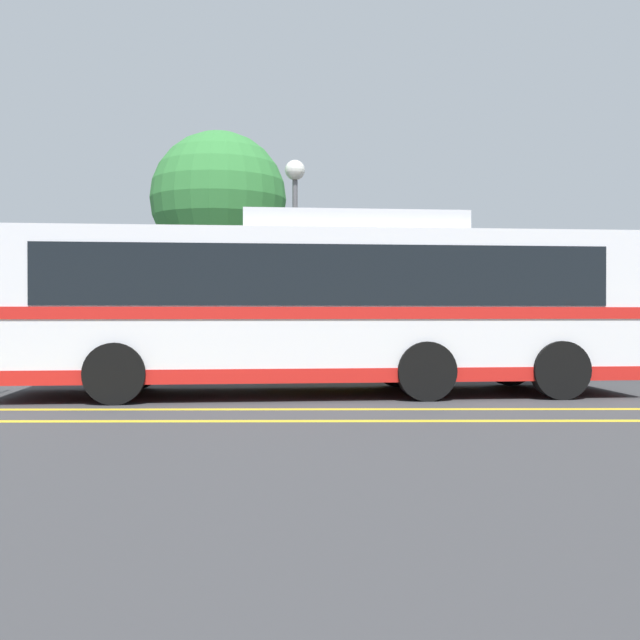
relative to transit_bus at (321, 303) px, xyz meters
name	(u,v)px	position (x,y,z in m)	size (l,w,h in m)	color
ground_plane	(270,393)	(-0.94, 0.09, -1.66)	(220.00, 220.00, 0.00)	#38383A
lane_strip_0	(321,409)	(-0.01, -2.20, -1.66)	(0.20, 31.11, 0.01)	gold
lane_strip_1	(322,421)	(-0.01, -3.45, -1.66)	(0.20, 31.11, 0.01)	gold
curb_strip	(319,368)	(-0.01, 5.55, -1.59)	(39.11, 0.36, 0.15)	#99999E
transit_bus	(321,303)	(0.00, 0.00, 0.00)	(11.59, 3.62, 3.24)	silver
parked_car_1	(135,345)	(-4.28, 3.73, -0.92)	(4.85, 1.97, 1.47)	silver
parked_car_2	(353,344)	(0.79, 3.98, -0.91)	(4.19, 2.09, 1.47)	olive
parked_car_3	(607,346)	(6.79, 3.96, -0.95)	(4.05, 2.06, 1.38)	black
street_lamp	(295,210)	(-0.64, 6.49, 2.57)	(0.54, 0.54, 5.59)	#59595E
tree_0	(219,200)	(-2.89, 8.02, 3.08)	(3.90, 3.90, 6.71)	#513823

